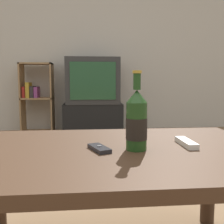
# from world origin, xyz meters

# --- Properties ---
(back_wall) EXTENTS (8.00, 0.05, 2.60)m
(back_wall) POSITION_xyz_m (0.00, 3.02, 1.30)
(back_wall) COLOR beige
(back_wall) RESTS_ON ground_plane
(coffee_table) EXTENTS (1.17, 0.75, 0.49)m
(coffee_table) POSITION_xyz_m (0.00, 0.00, 0.42)
(coffee_table) COLOR #422B1C
(coffee_table) RESTS_ON ground_plane
(tv_stand) EXTENTS (0.81, 0.47, 0.42)m
(tv_stand) POSITION_xyz_m (-0.02, 2.72, 0.21)
(tv_stand) COLOR black
(tv_stand) RESTS_ON ground_plane
(television) EXTENTS (0.72, 0.49, 0.62)m
(television) POSITION_xyz_m (-0.02, 2.71, 0.73)
(television) COLOR #2D2D2D
(television) RESTS_ON tv_stand
(bookshelf) EXTENTS (0.43, 0.30, 0.97)m
(bookshelf) POSITION_xyz_m (-0.82, 2.81, 0.51)
(bookshelf) COLOR #99754C
(bookshelf) RESTS_ON ground_plane
(beer_bottle) EXTENTS (0.08, 0.08, 0.28)m
(beer_bottle) POSITION_xyz_m (0.08, -0.03, 0.59)
(beer_bottle) COLOR #1E4219
(beer_bottle) RESTS_ON coffee_table
(cell_phone) EXTENTS (0.08, 0.12, 0.02)m
(cell_phone) POSITION_xyz_m (-0.05, -0.02, 0.50)
(cell_phone) COLOR #232328
(cell_phone) RESTS_ON coffee_table
(remote_control) EXTENTS (0.04, 0.15, 0.02)m
(remote_control) POSITION_xyz_m (0.28, 0.02, 0.50)
(remote_control) COLOR white
(remote_control) RESTS_ON coffee_table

